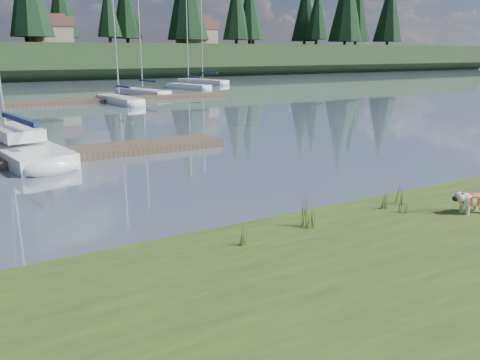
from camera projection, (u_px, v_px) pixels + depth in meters
ground at (54, 104)px, 37.45m from camera, size 200.00×200.00×0.00m
bank at (410, 321)px, 7.08m from camera, size 60.00×9.00×0.35m
ridge at (11, 62)px, 73.00m from camera, size 200.00×20.00×5.00m
bulldog at (472, 199)px, 11.22m from camera, size 0.93×0.49×0.55m
sailboat_main at (7, 140)px, 20.05m from camera, size 4.05×10.47×14.63m
dock_near at (25, 159)px, 17.85m from camera, size 16.00×2.00×0.30m
dock_far at (80, 101)px, 38.35m from camera, size 26.00×2.20×0.30m
sailboat_bg_2 at (116, 99)px, 38.41m from camera, size 2.46×7.42×11.03m
sailboat_bg_3 at (139, 91)px, 45.66m from camera, size 3.76×8.16×11.81m
sailboat_bg_4 at (185, 86)px, 52.56m from camera, size 3.43×6.92×10.22m
sailboat_bg_5 at (199, 81)px, 61.14m from camera, size 4.72×8.62×12.21m
weed_0 at (306, 213)px, 10.39m from camera, size 0.17×0.14×0.72m
weed_1 at (312, 218)px, 10.18m from camera, size 0.17×0.14×0.59m
weed_2 at (383, 200)px, 11.52m from camera, size 0.17×0.14×0.53m
weed_3 at (244, 235)px, 9.39m from camera, size 0.17×0.14×0.50m
weed_4 at (403, 206)px, 11.30m from camera, size 0.17×0.14×0.38m
weed_5 at (400, 194)px, 11.87m from camera, size 0.17×0.14×0.66m
mud_lip at (259, 232)px, 10.82m from camera, size 60.00×0.50×0.14m
conifer_5 at (108, 8)px, 75.28m from camera, size 3.96×3.96×10.35m
conifer_7 at (250, 7)px, 88.42m from camera, size 5.28×5.28×13.20m
conifer_8 at (317, 12)px, 91.32m from camera, size 4.62×4.62×11.77m
conifer_9 at (357, 8)px, 99.58m from camera, size 5.94×5.94×14.62m
house_1 at (50, 30)px, 72.84m from camera, size 6.30×5.30×4.65m
house_2 at (196, 32)px, 82.41m from camera, size 6.30×5.30×4.65m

